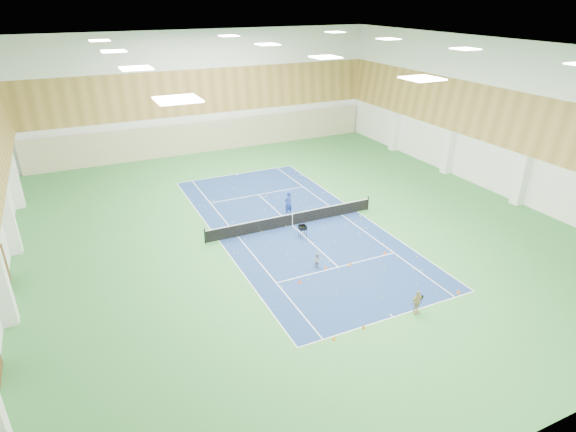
{
  "coord_description": "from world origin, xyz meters",
  "views": [
    {
      "loc": [
        -13.5,
        -27.78,
        15.05
      ],
      "look_at": [
        -1.45,
        -2.32,
        2.0
      ],
      "focal_mm": 30.0,
      "sensor_mm": 36.0,
      "label": 1
    }
  ],
  "objects_px": {
    "child_court": "(318,260)",
    "ball_cart": "(303,231)",
    "coach": "(288,203)",
    "tennis_net": "(292,218)",
    "child_apron": "(417,302)"
  },
  "relations": [
    {
      "from": "child_apron",
      "to": "child_court",
      "type": "bearing_deg",
      "value": 109.38
    },
    {
      "from": "tennis_net",
      "to": "coach",
      "type": "height_order",
      "value": "coach"
    },
    {
      "from": "tennis_net",
      "to": "ball_cart",
      "type": "relative_size",
      "value": 14.62
    },
    {
      "from": "child_court",
      "to": "ball_cart",
      "type": "xyz_separation_m",
      "value": [
        1.01,
        4.0,
        -0.07
      ]
    },
    {
      "from": "coach",
      "to": "child_apron",
      "type": "height_order",
      "value": "coach"
    },
    {
      "from": "child_apron",
      "to": "ball_cart",
      "type": "xyz_separation_m",
      "value": [
        -1.44,
        10.15,
        -0.22
      ]
    },
    {
      "from": "coach",
      "to": "child_court",
      "type": "height_order",
      "value": "coach"
    },
    {
      "from": "child_court",
      "to": "ball_cart",
      "type": "distance_m",
      "value": 4.13
    },
    {
      "from": "tennis_net",
      "to": "child_court",
      "type": "distance_m",
      "value": 6.04
    },
    {
      "from": "coach",
      "to": "child_court",
      "type": "xyz_separation_m",
      "value": [
        -1.68,
        -7.71,
        -0.45
      ]
    },
    {
      "from": "ball_cart",
      "to": "child_apron",
      "type": "bearing_deg",
      "value": -75.34
    },
    {
      "from": "child_court",
      "to": "child_apron",
      "type": "height_order",
      "value": "child_apron"
    },
    {
      "from": "coach",
      "to": "child_court",
      "type": "distance_m",
      "value": 7.91
    },
    {
      "from": "tennis_net",
      "to": "child_court",
      "type": "relative_size",
      "value": 12.61
    },
    {
      "from": "tennis_net",
      "to": "child_apron",
      "type": "distance_m",
      "value": 12.14
    }
  ]
}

